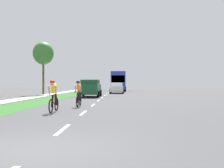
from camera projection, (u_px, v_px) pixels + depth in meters
name	position (u px, v px, depth m)	size (l,w,h in m)	color
ground_plane	(102.00, 97.00, 25.20)	(120.00, 120.00, 0.00)	#424244
grass_verge	(57.00, 97.00, 25.34)	(2.77, 70.00, 0.01)	#2D6026
sidewalk_concrete	(35.00, 97.00, 25.41)	(1.72, 70.00, 0.10)	#B2ADA3
lane_markings_center	(105.00, 95.00, 29.20)	(0.12, 53.49, 0.01)	white
cyclist_lead	(54.00, 96.00, 12.32)	(0.42, 1.72, 1.58)	black
cyclist_trailing	(79.00, 93.00, 15.30)	(0.42, 1.72, 1.58)	black
suv_dark_green	(90.00, 88.00, 26.34)	(2.15, 4.70, 1.79)	#194C2D
sedan_white	(117.00, 88.00, 35.66)	(1.98, 4.30, 1.52)	silver
bus_blue	(118.00, 80.00, 47.88)	(2.78, 11.60, 3.48)	#23389E
street_tree_near	(43.00, 54.00, 30.91)	(2.53, 2.53, 6.52)	brown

